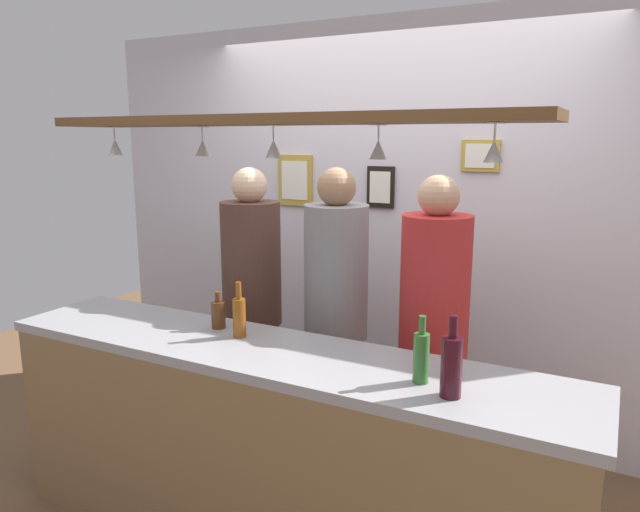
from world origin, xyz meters
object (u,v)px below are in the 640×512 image
(bottle_beer_amber_tall, at_px, (239,316))
(picture_frame_crest, at_px, (381,187))
(bottle_wine_dark_red, at_px, (451,365))
(person_right_red_shirt, at_px, (434,313))
(picture_frame_upper_small, at_px, (480,156))
(bottle_beer_brown_stubby, at_px, (218,314))
(person_middle_grey_shirt, at_px, (336,296))
(bottle_beer_green_import, at_px, (421,356))
(person_left_brown_shirt, at_px, (252,286))
(picture_frame_caricature, at_px, (295,180))

(bottle_beer_amber_tall, xyz_separation_m, picture_frame_crest, (0.15, 1.33, 0.50))
(bottle_wine_dark_red, distance_m, picture_frame_crest, 1.81)
(person_right_red_shirt, bearing_deg, picture_frame_crest, 128.75)
(bottle_beer_amber_tall, relative_size, picture_frame_upper_small, 1.18)
(picture_frame_crest, relative_size, picture_frame_upper_small, 1.18)
(bottle_beer_brown_stubby, bearing_deg, picture_frame_upper_small, 54.14)
(bottle_beer_amber_tall, distance_m, bottle_wine_dark_red, 1.05)
(person_middle_grey_shirt, distance_m, bottle_beer_green_import, 0.99)
(picture_frame_upper_small, bearing_deg, bottle_beer_green_import, -84.31)
(person_left_brown_shirt, height_order, bottle_wine_dark_red, person_left_brown_shirt)
(bottle_wine_dark_red, relative_size, bottle_beer_brown_stubby, 1.67)
(person_left_brown_shirt, xyz_separation_m, bottle_beer_green_import, (1.24, -0.70, 0.04))
(bottle_wine_dark_red, distance_m, picture_frame_upper_small, 1.68)
(bottle_beer_amber_tall, bearing_deg, bottle_wine_dark_red, -9.52)
(person_middle_grey_shirt, distance_m, picture_frame_caricature, 1.14)
(person_right_red_shirt, distance_m, bottle_beer_green_import, 0.72)
(bottle_wine_dark_red, bearing_deg, bottle_beer_amber_tall, 170.48)
(picture_frame_crest, relative_size, picture_frame_caricature, 0.76)
(bottle_beer_green_import, bearing_deg, picture_frame_caricature, 133.77)
(bottle_beer_brown_stubby, bearing_deg, bottle_wine_dark_red, -10.88)
(person_middle_grey_shirt, relative_size, bottle_wine_dark_red, 5.75)
(person_middle_grey_shirt, relative_size, bottle_beer_brown_stubby, 9.58)
(bottle_wine_dark_red, bearing_deg, picture_frame_upper_small, 100.39)
(bottle_wine_dark_red, xyz_separation_m, picture_frame_crest, (-0.89, 1.51, 0.48))
(person_left_brown_shirt, distance_m, bottle_wine_dark_red, 1.58)
(bottle_beer_brown_stubby, distance_m, picture_frame_caricature, 1.42)
(bottle_wine_dark_red, distance_m, picture_frame_caricature, 2.19)
(person_middle_grey_shirt, bearing_deg, picture_frame_upper_small, 52.93)
(bottle_beer_amber_tall, height_order, bottle_wine_dark_red, bottle_wine_dark_red)
(person_right_red_shirt, height_order, picture_frame_upper_small, picture_frame_upper_small)
(bottle_beer_green_import, bearing_deg, bottle_beer_brown_stubby, 171.47)
(picture_frame_upper_small, bearing_deg, bottle_wine_dark_red, -79.61)
(picture_frame_caricature, bearing_deg, person_middle_grey_shirt, -47.47)
(bottle_beer_green_import, bearing_deg, person_middle_grey_shirt, 135.03)
(bottle_beer_brown_stubby, bearing_deg, bottle_beer_amber_tall, -19.12)
(person_left_brown_shirt, bearing_deg, bottle_wine_dark_red, -29.26)
(bottle_beer_brown_stubby, xyz_separation_m, picture_frame_crest, (0.31, 1.28, 0.53))
(person_left_brown_shirt, height_order, person_right_red_shirt, person_left_brown_shirt)
(person_middle_grey_shirt, relative_size, picture_frame_crest, 6.63)
(bottle_beer_amber_tall, bearing_deg, person_left_brown_shirt, 119.66)
(person_right_red_shirt, relative_size, picture_frame_upper_small, 7.74)
(person_right_red_shirt, xyz_separation_m, picture_frame_caricature, (-1.21, 0.74, 0.56))
(bottle_beer_amber_tall, xyz_separation_m, picture_frame_caricature, (-0.47, 1.33, 0.52))
(bottle_beer_brown_stubby, bearing_deg, picture_frame_caricature, 103.66)
(person_middle_grey_shirt, xyz_separation_m, bottle_beer_brown_stubby, (-0.37, -0.54, -0.00))
(person_middle_grey_shirt, height_order, bottle_beer_brown_stubby, person_middle_grey_shirt)
(person_middle_grey_shirt, distance_m, bottle_wine_dark_red, 1.14)
(bottle_beer_green_import, bearing_deg, bottle_wine_dark_red, -27.93)
(person_left_brown_shirt, xyz_separation_m, bottle_beer_brown_stubby, (0.18, -0.54, 0.01))
(picture_frame_crest, bearing_deg, bottle_wine_dark_red, -59.52)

